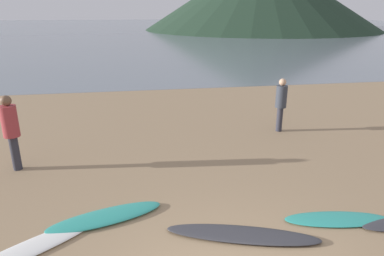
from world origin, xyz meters
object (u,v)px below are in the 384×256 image
(surfboard_1, at_px, (106,217))
(person_0, at_px, (281,101))
(surfboard_0, at_px, (31,248))
(person_1, at_px, (11,127))
(surfboard_2, at_px, (243,235))
(surfboard_3, at_px, (337,219))

(surfboard_1, xyz_separation_m, person_0, (5.08, 4.09, 0.94))
(surfboard_0, bearing_deg, person_1, 74.54)
(surfboard_0, bearing_deg, person_0, 3.06)
(surfboard_2, distance_m, person_0, 5.79)
(surfboard_2, distance_m, person_1, 5.81)
(surfboard_1, relative_size, person_0, 1.27)
(surfboard_0, distance_m, person_1, 3.53)
(surfboard_3, relative_size, person_0, 1.15)
(surfboard_0, relative_size, person_1, 1.35)
(person_1, bearing_deg, surfboard_3, 42.21)
(surfboard_0, distance_m, surfboard_3, 5.33)
(surfboard_1, height_order, person_1, person_1)
(surfboard_2, xyz_separation_m, person_0, (2.74, 5.01, 0.94))
(surfboard_2, height_order, person_0, person_0)
(surfboard_2, relative_size, surfboard_3, 1.36)
(surfboard_1, bearing_deg, person_1, 115.10)
(surfboard_2, relative_size, person_1, 1.43)
(surfboard_3, relative_size, person_1, 1.05)
(surfboard_0, height_order, surfboard_3, same)
(surfboard_2, height_order, person_1, person_1)
(surfboard_3, bearing_deg, surfboard_1, 178.25)
(person_0, xyz_separation_m, person_1, (-7.31, -1.58, 0.09))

